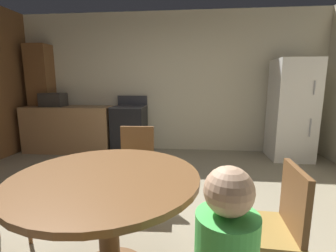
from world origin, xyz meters
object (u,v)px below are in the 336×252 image
(oven_range, at_px, (130,129))
(chair_east, at_px, (272,224))
(chair_north, at_px, (136,161))
(dining_table, at_px, (107,197))
(refrigerator, at_px, (292,110))
(microwave, at_px, (53,100))

(oven_range, height_order, chair_east, oven_range)
(chair_north, bearing_deg, dining_table, -0.00)
(refrigerator, xyz_separation_m, dining_table, (-2.32, -2.95, -0.27))
(dining_table, xyz_separation_m, chair_east, (1.06, -0.05, -0.10))
(oven_range, bearing_deg, microwave, -179.86)
(microwave, distance_m, dining_table, 3.71)
(refrigerator, bearing_deg, chair_east, -112.70)
(chair_east, bearing_deg, microwave, -40.89)
(oven_range, height_order, dining_table, oven_range)
(chair_east, bearing_deg, oven_range, -58.31)
(oven_range, height_order, chair_north, oven_range)
(chair_north, bearing_deg, chair_east, 42.24)
(oven_range, relative_size, dining_table, 0.89)
(oven_range, distance_m, refrigerator, 2.98)
(oven_range, xyz_separation_m, chair_east, (1.70, -3.05, 0.03))
(microwave, bearing_deg, chair_north, -42.78)
(chair_east, height_order, chair_north, same)
(oven_range, distance_m, chair_east, 3.49)
(oven_range, relative_size, chair_east, 1.26)
(microwave, xyz_separation_m, chair_north, (2.09, -1.94, -0.53))
(dining_table, height_order, chair_east, chair_east)
(oven_range, distance_m, microwave, 1.62)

